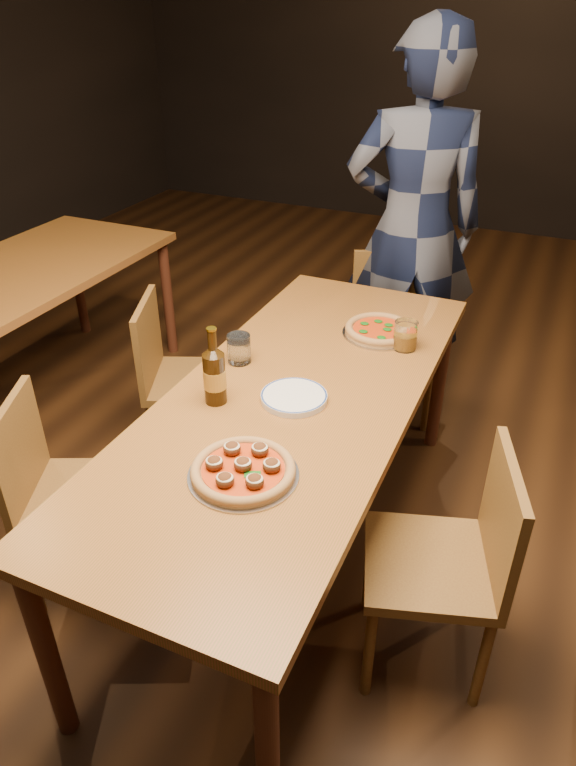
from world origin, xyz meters
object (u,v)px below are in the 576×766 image
at_px(chair_end, 393,339).
at_px(beer_bottle, 215,377).
at_px(water_glass, 239,349).
at_px(diner, 413,229).
at_px(plate_stack, 294,397).
at_px(chair_main_sw, 192,380).
at_px(chair_main_nw, 81,494).
at_px(table_main, 294,411).
at_px(pizza_meatball, 243,470).
at_px(pizza_margherita, 379,330).
at_px(chair_main_e, 430,562).
at_px(amber_glass, 405,335).

xyz_separation_m(chair_end, beer_bottle, (-0.27, -1.28, 0.41)).
bearing_deg(water_glass, diner, 75.18).
bearing_deg(plate_stack, chair_main_sw, 147.66).
height_order(chair_main_nw, water_glass, water_glass).
relative_size(table_main, water_glass, 18.51).
xyz_separation_m(chair_end, pizza_meatball, (-0.01, -1.59, 0.34)).
bearing_deg(chair_main_sw, pizza_meatball, -162.80).
distance_m(chair_main_sw, chair_end, 1.03).
bearing_deg(chair_main_sw, chair_main_nw, 160.20).
xyz_separation_m(table_main, beer_bottle, (-0.22, -0.15, 0.17)).
distance_m(pizza_margherita, water_glass, 0.59).
xyz_separation_m(table_main, chair_main_e, (0.57, -0.25, -0.25)).
bearing_deg(amber_glass, pizza_meatball, -103.18).
bearing_deg(water_glass, chair_main_nw, -123.50).
relative_size(chair_main_nw, pizza_meatball, 2.60).
height_order(plate_stack, beer_bottle, beer_bottle).
xyz_separation_m(chair_main_sw, pizza_margherita, (0.81, 0.15, 0.35)).
height_order(table_main, amber_glass, amber_glass).
bearing_deg(chair_main_sw, pizza_margherita, -102.54).
xyz_separation_m(pizza_meatball, beer_bottle, (-0.26, 0.31, 0.07)).
height_order(chair_main_e, water_glass, water_glass).
xyz_separation_m(pizza_margherita, amber_glass, (0.12, -0.08, 0.04)).
distance_m(pizza_margherita, beer_bottle, 0.78).
relative_size(chair_main_nw, plate_stack, 3.67).
relative_size(plate_stack, water_glass, 2.08).
height_order(table_main, diner, diner).
bearing_deg(water_glass, chair_main_e, -23.91).
xyz_separation_m(chair_main_sw, beer_bottle, (0.46, -0.55, 0.43)).
bearing_deg(table_main, chair_end, 87.30).
bearing_deg(plate_stack, chair_end, 88.20).
bearing_deg(pizza_margherita, chair_main_nw, -128.46).
distance_m(table_main, beer_bottle, 0.31).
bearing_deg(beer_bottle, plate_stack, 25.53).
bearing_deg(water_glass, pizza_margherita, 46.04).
height_order(chair_end, beer_bottle, beer_bottle).
height_order(table_main, pizza_margherita, pizza_margherita).
distance_m(chair_main_sw, chair_main_e, 1.40).
bearing_deg(diner, plate_stack, 66.76).
relative_size(table_main, amber_glass, 17.87).
bearing_deg(diner, chair_main_e, 86.02).
relative_size(chair_main_e, plate_stack, 3.79).
distance_m(pizza_meatball, water_glass, 0.66).
distance_m(table_main, chair_main_nw, 0.81).
height_order(pizza_meatball, plate_stack, pizza_meatball).
xyz_separation_m(pizza_margherita, water_glass, (-0.41, -0.42, 0.04)).
bearing_deg(table_main, chair_main_sw, 149.32).
distance_m(chair_main_nw, beer_bottle, 0.66).
height_order(table_main, chair_main_nw, chair_main_nw).
bearing_deg(chair_end, pizza_meatball, -113.25).
xyz_separation_m(table_main, amber_glass, (0.26, 0.47, 0.13)).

